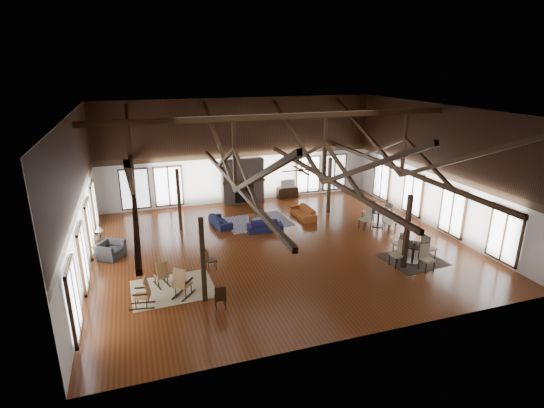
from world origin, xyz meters
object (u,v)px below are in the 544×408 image
object	(u,v)px
sofa_navy_left	(220,221)
sofa_navy_front	(265,226)
cafe_table_far	(379,216)
sofa_orange	(303,212)
coffee_table	(259,216)
tv_console	(287,192)
armchair	(110,250)
cafe_table_near	(413,250)

from	to	relation	value
sofa_navy_left	sofa_navy_front	bearing A→B (deg)	-137.22
cafe_table_far	sofa_navy_front	bearing A→B (deg)	168.64
sofa_navy_front	sofa_orange	size ratio (longest dim) A/B	0.88
coffee_table	sofa_orange	bearing A→B (deg)	6.15
tv_console	cafe_table_far	bearing A→B (deg)	-65.92
cafe_table_far	tv_console	xyz separation A→B (m)	(-2.66, 5.95, -0.25)
sofa_navy_front	tv_console	size ratio (longest dim) A/B	1.36
sofa_navy_left	cafe_table_far	distance (m)	7.95
sofa_navy_front	armchair	size ratio (longest dim) A/B	1.63
sofa_navy_front	cafe_table_far	size ratio (longest dim) A/B	0.79
cafe_table_near	sofa_orange	bearing A→B (deg)	109.07
sofa_navy_left	tv_console	world-z (taller)	tv_console
cafe_table_near	tv_console	bearing A→B (deg)	100.23
sofa_navy_front	sofa_navy_left	bearing A→B (deg)	149.78
sofa_orange	tv_console	world-z (taller)	tv_console
armchair	sofa_orange	bearing A→B (deg)	-44.29
cafe_table_near	cafe_table_far	bearing A→B (deg)	78.00
sofa_navy_front	cafe_table_near	bearing A→B (deg)	-40.70
armchair	tv_console	bearing A→B (deg)	-27.09
tv_console	sofa_orange	bearing A→B (deg)	-96.71
sofa_navy_left	armchair	size ratio (longest dim) A/B	1.63
sofa_orange	coffee_table	xyz separation A→B (m)	(-2.45, 0.01, 0.08)
sofa_navy_left	coffee_table	bearing A→B (deg)	-104.86
cafe_table_far	armchair	bearing A→B (deg)	178.50
coffee_table	cafe_table_far	bearing A→B (deg)	-17.04
coffee_table	tv_console	world-z (taller)	tv_console
sofa_navy_front	cafe_table_near	xyz separation A→B (m)	(4.75, -5.16, 0.30)
cafe_table_far	tv_console	size ratio (longest dim) A/B	1.73
sofa_orange	armchair	xyz separation A→B (m)	(-9.59, -2.06, 0.06)
sofa_orange	armchair	bearing A→B (deg)	-79.61
sofa_navy_front	sofa_orange	xyz separation A→B (m)	(2.53, 1.27, 0.03)
armchair	cafe_table_far	size ratio (longest dim) A/B	0.48
sofa_navy_left	cafe_table_near	bearing A→B (deg)	-145.04
sofa_orange	cafe_table_far	world-z (taller)	cafe_table_far
sofa_navy_front	coffee_table	xyz separation A→B (m)	(0.07, 1.28, 0.11)
sofa_navy_front	sofa_navy_left	xyz separation A→B (m)	(-1.91, 1.44, -0.00)
sofa_navy_left	cafe_table_near	xyz separation A→B (m)	(6.66, -6.60, 0.30)
cafe_table_far	sofa_orange	bearing A→B (deg)	142.16
armchair	cafe_table_far	world-z (taller)	cafe_table_far
sofa_orange	cafe_table_far	xyz separation A→B (m)	(3.08, -2.39, 0.28)
sofa_navy_left	sofa_orange	xyz separation A→B (m)	(4.44, -0.17, 0.03)
sofa_orange	armchair	size ratio (longest dim) A/B	1.85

